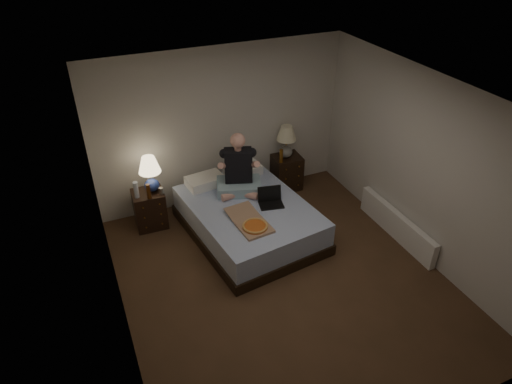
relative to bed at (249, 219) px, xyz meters
name	(u,v)px	position (x,y,z in m)	size (l,w,h in m)	color
floor	(283,280)	(0.02, -1.11, -0.26)	(4.00, 4.50, 0.00)	brown
ceiling	(291,100)	(0.02, -1.11, 2.24)	(4.00, 4.50, 0.00)	white
wall_back	(221,127)	(0.02, 1.14, 0.99)	(4.00, 2.50, 0.00)	silver
wall_front	(416,349)	(0.02, -3.36, 0.99)	(4.00, 2.50, 0.00)	silver
wall_left	(111,246)	(-1.98, -1.11, 0.99)	(4.50, 2.50, 0.00)	silver
wall_right	(423,168)	(2.02, -1.11, 0.99)	(4.50, 2.50, 0.00)	silver
bed	(249,219)	(0.00, 0.00, 0.00)	(1.53, 2.04, 0.51)	#5E7BBD
nightstand_left	(150,209)	(-1.29, 0.78, 0.04)	(0.45, 0.41, 0.59)	black
nightstand_right	(286,172)	(1.09, 0.94, 0.04)	(0.46, 0.41, 0.60)	black
lamp_left	(150,174)	(-1.20, 0.81, 0.61)	(0.32, 0.32, 0.56)	navy
lamp_right	(286,142)	(1.06, 0.94, 0.62)	(0.32, 0.32, 0.56)	gray
water_bottle	(136,190)	(-1.44, 0.72, 0.46)	(0.07, 0.07, 0.25)	silver
soda_can	(161,191)	(-1.10, 0.67, 0.38)	(0.07, 0.07, 0.10)	#A2A39E
beer_bottle_left	(149,191)	(-1.29, 0.63, 0.45)	(0.06, 0.06, 0.23)	#4E260B
beer_bottle_right	(281,156)	(0.91, 0.81, 0.46)	(0.06, 0.06, 0.23)	#5E360D
person	(238,164)	(0.01, 0.40, 0.72)	(0.66, 0.52, 0.93)	black
laptop	(271,198)	(0.29, -0.14, 0.38)	(0.34, 0.28, 0.24)	black
pizza_box	(255,227)	(-0.14, -0.56, 0.30)	(0.40, 0.76, 0.08)	tan
radiator	(396,225)	(1.95, -0.92, -0.06)	(0.10, 1.60, 0.40)	white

